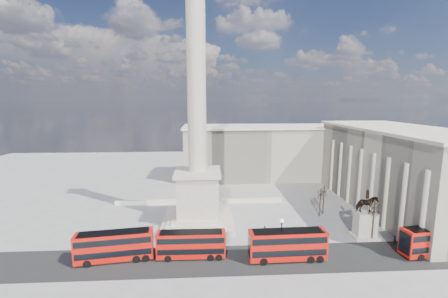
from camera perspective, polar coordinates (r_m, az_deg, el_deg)
name	(u,v)px	position (r m, az deg, el deg)	size (l,w,h in m)	color
ground	(198,233)	(58.58, -5.03, -15.58)	(180.00, 180.00, 0.00)	gray
asphalt_road	(228,260)	(49.74, 0.74, -20.35)	(120.00, 9.00, 0.01)	#242424
nelsons_column	(198,160)	(59.31, -5.06, -2.10)	(14.00, 14.00, 49.85)	#B9AD9A
balustrade_wall	(200,201)	(73.21, -4.65, -9.91)	(40.00, 0.60, 1.10)	beige
building_east	(400,169)	(77.90, 30.46, -3.32)	(19.00, 46.00, 18.60)	beige
building_northeast	(264,152)	(96.23, 7.63, -0.51)	(51.00, 17.00, 16.60)	beige
red_bus_a	(115,246)	(51.21, -20.01, -16.92)	(11.83, 4.19, 4.70)	#B91109
red_bus_b	(192,244)	(49.53, -6.17, -17.56)	(10.72, 2.62, 4.34)	#B91109
red_bus_c	(288,245)	(49.55, 12.06, -17.38)	(12.00, 3.10, 4.84)	#B91109
red_bus_d	(437,240)	(60.47, 35.46, -13.98)	(11.86, 4.08, 4.71)	#B91109
victorian_lamp	(281,237)	(48.27, 10.87, -16.08)	(0.59, 0.59, 6.89)	black
equestrian_statue	(365,221)	(60.74, 25.32, -12.29)	(4.39, 3.29, 9.05)	beige
bare_tree_near	(374,207)	(59.01, 26.73, -9.85)	(1.81, 1.81, 7.94)	#332319
bare_tree_mid	(321,194)	(67.25, 17.91, -8.13)	(1.67, 1.67, 6.33)	#332319
bare_tree_far	(324,190)	(68.71, 18.52, -7.50)	(1.65, 1.65, 6.75)	#332319
pedestrian_walking	(265,230)	(58.18, 7.75, -14.95)	(0.58, 0.38, 1.58)	black
pedestrian_standing	(394,240)	(61.38, 29.66, -14.84)	(0.74, 0.58, 1.52)	black
pedestrian_crossing	(314,240)	(55.66, 16.70, -16.25)	(1.13, 0.47, 1.94)	black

